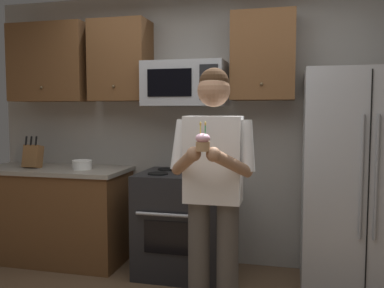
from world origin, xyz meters
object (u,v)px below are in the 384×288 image
Objects in this scene: person at (213,182)px; cupcake at (203,142)px; refrigerator at (360,182)px; knife_block at (33,156)px; bowl_large_white at (82,164)px; microwave at (185,84)px; oven_range at (182,223)px.

person is 10.13× the size of cupcake.
person is (-1.05, -0.81, 0.10)m from refrigerator.
refrigerator reaches higher than person.
bowl_large_white is at bearing 1.89° from knife_block.
refrigerator is 1.60m from cupcake.
oven_range is at bearing -90.02° from microwave.
oven_range is 1.26× the size of microwave.
knife_block is at bearing 157.28° from person.
refrigerator reaches higher than bowl_large_white.
microwave reaches higher than knife_block.
bowl_large_white is at bearing 149.78° from person.
bowl_large_white is at bearing -172.39° from microwave.
bowl_large_white is at bearing 179.37° from refrigerator.
refrigerator is 10.35× the size of cupcake.
microwave is 1.66m from knife_block.
knife_block is 2.12m from person.
cupcake is (-1.05, -1.14, 0.39)m from refrigerator.
refrigerator is 5.63× the size of knife_block.
microwave reaches higher than cupcake.
knife_block is 0.52m from bowl_large_white.
bowl_large_white is 1.87m from cupcake.
microwave is 0.42× the size of person.
refrigerator is at bearing -6.03° from microwave.
oven_range is 0.52× the size of refrigerator.
oven_range is at bearing 178.50° from refrigerator.
oven_range is 1.61m from knife_block.
person is (1.43, -0.83, 0.03)m from bowl_large_white.
cupcake is at bearing -30.42° from knife_block.
microwave is 3.90× the size of bowl_large_white.
refrigerator reaches higher than cupcake.
bowl_large_white is 0.11× the size of person.
microwave reaches higher than refrigerator.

